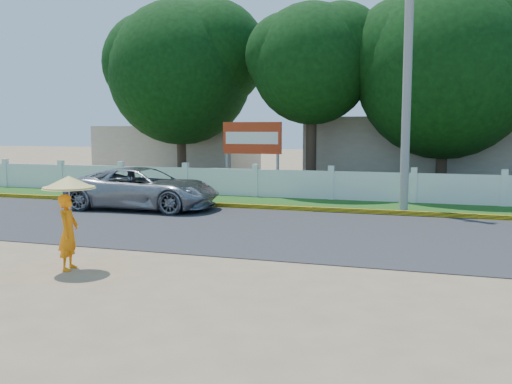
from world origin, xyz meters
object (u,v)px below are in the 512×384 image
(monk_with_parasol, at_px, (69,209))
(vehicle, at_px, (144,188))
(billboard, at_px, (252,142))
(utility_pole, at_px, (407,80))

(monk_with_parasol, bearing_deg, vehicle, 109.13)
(monk_with_parasol, distance_m, billboard, 13.18)
(vehicle, bearing_deg, utility_pole, -77.23)
(vehicle, relative_size, monk_with_parasol, 2.78)
(utility_pole, height_order, monk_with_parasol, utility_pole)
(utility_pole, relative_size, vehicle, 1.67)
(monk_with_parasol, xyz_separation_m, billboard, (-0.66, 13.13, 0.96))
(vehicle, xyz_separation_m, billboard, (2.01, 5.43, 1.44))
(monk_with_parasol, bearing_deg, billboard, 92.87)
(utility_pole, bearing_deg, monk_with_parasol, -119.78)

